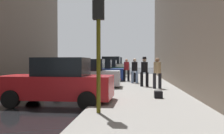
# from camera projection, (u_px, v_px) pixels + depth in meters

# --- Properties ---
(ground_plane) EXTENTS (120.00, 120.00, 0.00)m
(ground_plane) POSITION_uv_depth(u_px,v_px,m) (8.00, 99.00, 10.96)
(ground_plane) COLOR black
(sidewalk) EXTENTS (4.00, 40.00, 0.15)m
(sidewalk) POSITION_uv_depth(u_px,v_px,m) (145.00, 99.00, 10.43)
(sidewalk) COLOR gray
(sidewalk) RESTS_ON ground_plane
(parked_red_hatchback) EXTENTS (4.24, 2.14, 1.79)m
(parked_red_hatchback) POSITION_uv_depth(u_px,v_px,m) (58.00, 82.00, 9.48)
(parked_red_hatchback) COLOR #B2191E
(parked_red_hatchback) RESTS_ON ground_plane
(parked_silver_sedan) EXTENTS (4.24, 2.14, 1.79)m
(parked_silver_sedan) POSITION_uv_depth(u_px,v_px,m) (85.00, 75.00, 14.68)
(parked_silver_sedan) COLOR #B7BABF
(parked_silver_sedan) RESTS_ON ground_plane
(parked_blue_sedan) EXTENTS (4.25, 2.15, 1.79)m
(parked_blue_sedan) POSITION_uv_depth(u_px,v_px,m) (97.00, 72.00, 19.56)
(parked_blue_sedan) COLOR navy
(parked_blue_sedan) RESTS_ON ground_plane
(parked_dark_green_sedan) EXTENTS (4.20, 2.06, 1.79)m
(parked_dark_green_sedan) POSITION_uv_depth(u_px,v_px,m) (105.00, 70.00, 24.96)
(parked_dark_green_sedan) COLOR #193828
(parked_dark_green_sedan) RESTS_ON ground_plane
(parked_white_van) EXTENTS (4.66, 2.18, 2.25)m
(parked_white_van) POSITION_uv_depth(u_px,v_px,m) (110.00, 67.00, 30.04)
(parked_white_van) COLOR silver
(parked_white_van) RESTS_ON ground_plane
(parked_black_suv) EXTENTS (4.60, 2.06, 2.25)m
(parked_black_suv) POSITION_uv_depth(u_px,v_px,m) (114.00, 66.00, 35.09)
(parked_black_suv) COLOR black
(parked_black_suv) RESTS_ON ground_plane
(fire_hydrant) EXTENTS (0.42, 0.22, 0.70)m
(fire_hydrant) POSITION_uv_depth(u_px,v_px,m) (118.00, 79.00, 16.61)
(fire_hydrant) COLOR red
(fire_hydrant) RESTS_ON sidewalk
(traffic_light) EXTENTS (0.32, 0.32, 3.60)m
(traffic_light) POSITION_uv_depth(u_px,v_px,m) (98.00, 23.00, 7.19)
(traffic_light) COLOR #514C0F
(traffic_light) RESTS_ON sidewalk
(pedestrian_in_red_jacket) EXTENTS (0.52, 0.44, 1.71)m
(pedestrian_in_red_jacket) POSITION_uv_depth(u_px,v_px,m) (126.00, 69.00, 19.10)
(pedestrian_in_red_jacket) COLOR black
(pedestrian_in_red_jacket) RESTS_ON sidewalk
(pedestrian_in_jeans) EXTENTS (0.51, 0.42, 1.71)m
(pedestrian_in_jeans) POSITION_uv_depth(u_px,v_px,m) (135.00, 69.00, 17.28)
(pedestrian_in_jeans) COLOR #728CB2
(pedestrian_in_jeans) RESTS_ON sidewalk
(pedestrian_with_fedora) EXTENTS (0.52, 0.45, 1.78)m
(pedestrian_with_fedora) POSITION_uv_depth(u_px,v_px,m) (144.00, 70.00, 14.94)
(pedestrian_with_fedora) COLOR black
(pedestrian_with_fedora) RESTS_ON sidewalk
(pedestrian_in_tan_coat) EXTENTS (0.53, 0.50, 1.71)m
(pedestrian_in_tan_coat) POSITION_uv_depth(u_px,v_px,m) (157.00, 71.00, 13.82)
(pedestrian_in_tan_coat) COLOR black
(pedestrian_in_tan_coat) RESTS_ON sidewalk
(rolling_suitcase) EXTENTS (0.44, 0.61, 1.04)m
(rolling_suitcase) POSITION_uv_depth(u_px,v_px,m) (134.00, 77.00, 18.35)
(rolling_suitcase) COLOR black
(rolling_suitcase) RESTS_ON sidewalk
(duffel_bag) EXTENTS (0.32, 0.44, 0.28)m
(duffel_bag) POSITION_uv_depth(u_px,v_px,m) (158.00, 94.00, 10.22)
(duffel_bag) COLOR black
(duffel_bag) RESTS_ON sidewalk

